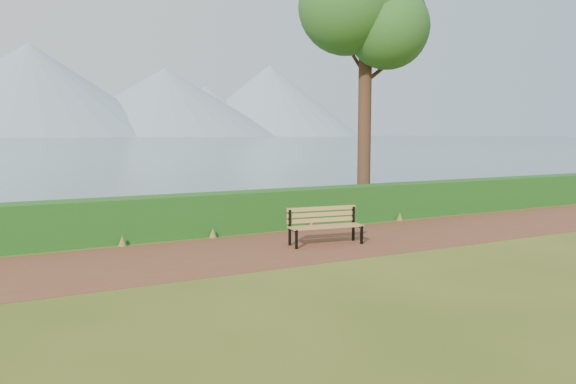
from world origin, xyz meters
TOP-DOWN VIEW (x-y plane):
  - ground at (0.00, 0.00)m, footprint 140.00×140.00m
  - path at (0.00, 0.30)m, footprint 40.00×3.40m
  - hedge at (0.00, 2.60)m, footprint 32.00×0.85m
  - water at (0.00, 260.00)m, footprint 700.00×510.00m
  - bench at (0.84, 0.17)m, footprint 1.72×0.71m
  - tree at (4.07, 3.22)m, footprint 4.27×3.50m

SIDE VIEW (x-z plane):
  - ground at x=0.00m, z-range 0.00..0.00m
  - path at x=0.00m, z-range 0.00..0.01m
  - water at x=0.00m, z-range 0.00..0.01m
  - bench at x=0.84m, z-range 0.06..0.90m
  - hedge at x=0.00m, z-range 0.00..1.00m
  - tree at x=4.07m, z-range 2.02..10.33m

